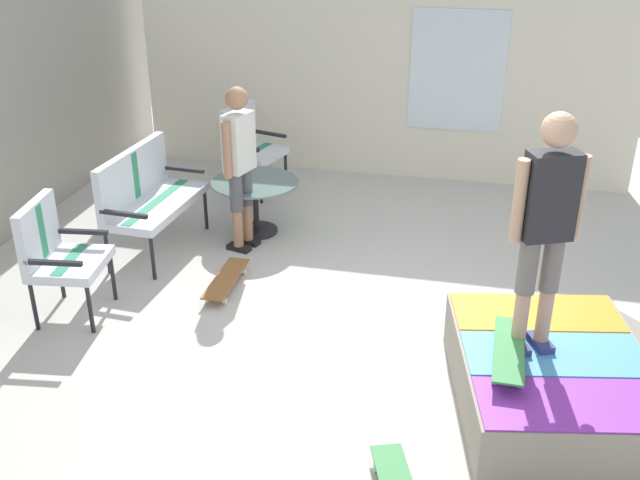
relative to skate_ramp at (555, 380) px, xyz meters
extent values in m
cube|color=beige|center=(0.63, 1.41, -0.27)|extent=(12.00, 12.00, 0.10)
cube|color=silver|center=(4.43, 1.91, 1.03)|extent=(0.20, 6.00, 2.50)
cube|color=silver|center=(4.32, 1.01, 1.13)|extent=(0.03, 1.10, 1.40)
cube|color=gray|center=(-0.01, 0.03, -0.01)|extent=(1.84, 1.55, 0.43)
cube|color=purple|center=(-0.54, -0.08, 0.22)|extent=(0.75, 1.29, 0.01)
cube|color=#4C99D8|center=(-0.01, 0.03, 0.22)|extent=(0.75, 1.29, 0.01)
cube|color=orange|center=(0.53, 0.13, 0.22)|extent=(0.75, 1.29, 0.01)
cylinder|color=#B2B2B7|center=(-0.12, 0.62, 0.19)|extent=(1.55, 0.35, 0.05)
cylinder|color=black|center=(1.11, 3.50, 0.00)|extent=(0.04, 0.04, 0.44)
cylinder|color=black|center=(2.28, 3.42, 0.00)|extent=(0.04, 0.04, 0.44)
cylinder|color=black|center=(1.14, 3.97, 0.00)|extent=(0.04, 0.04, 0.44)
cylinder|color=black|center=(2.31, 3.89, 0.00)|extent=(0.04, 0.04, 0.44)
cube|color=silver|center=(1.71, 3.70, 0.26)|extent=(1.28, 0.63, 0.08)
cube|color=#338C66|center=(1.71, 3.70, 0.30)|extent=(1.21, 0.18, 0.00)
cube|color=silver|center=(1.73, 3.93, 0.55)|extent=(1.25, 0.16, 0.50)
cube|color=#338C66|center=(1.73, 3.93, 0.55)|extent=(0.11, 0.09, 0.46)
cube|color=black|center=(1.11, 3.73, 0.42)|extent=(0.07, 0.47, 0.04)
cube|color=black|center=(2.32, 3.66, 0.42)|extent=(0.07, 0.47, 0.04)
cylinder|color=black|center=(3.09, 3.06, 0.00)|extent=(0.04, 0.04, 0.44)
cylinder|color=black|center=(3.61, 2.91, 0.00)|extent=(0.04, 0.04, 0.44)
cylinder|color=black|center=(3.22, 3.51, 0.00)|extent=(0.04, 0.04, 0.44)
cylinder|color=black|center=(3.74, 3.36, 0.00)|extent=(0.04, 0.04, 0.44)
cube|color=silver|center=(3.41, 3.21, 0.26)|extent=(0.75, 0.70, 0.08)
cube|color=#338C66|center=(3.41, 3.21, 0.30)|extent=(0.58, 0.26, 0.00)
cube|color=silver|center=(3.48, 3.44, 0.55)|extent=(0.62, 0.25, 0.50)
cube|color=#338C66|center=(3.48, 3.44, 0.55)|extent=(0.12, 0.11, 0.46)
cube|color=black|center=(3.13, 3.29, 0.42)|extent=(0.17, 0.46, 0.04)
cube|color=black|center=(3.69, 3.13, 0.42)|extent=(0.17, 0.46, 0.04)
cylinder|color=black|center=(0.16, 3.61, 0.00)|extent=(0.04, 0.04, 0.44)
cylinder|color=black|center=(0.69, 3.68, 0.00)|extent=(0.04, 0.04, 0.44)
cylinder|color=black|center=(0.09, 4.08, 0.00)|extent=(0.04, 0.04, 0.44)
cylinder|color=black|center=(0.63, 4.15, 0.00)|extent=(0.04, 0.04, 0.44)
cube|color=silver|center=(0.39, 3.88, 0.26)|extent=(0.69, 0.63, 0.08)
cube|color=#338C66|center=(0.39, 3.88, 0.30)|extent=(0.59, 0.18, 0.00)
cube|color=silver|center=(0.36, 4.11, 0.55)|extent=(0.63, 0.16, 0.50)
cube|color=#338C66|center=(0.36, 4.11, 0.55)|extent=(0.11, 0.10, 0.46)
cube|color=black|center=(0.11, 3.84, 0.42)|extent=(0.10, 0.47, 0.04)
cube|color=black|center=(0.68, 3.92, 0.42)|extent=(0.10, 0.47, 0.04)
cylinder|color=black|center=(2.33, 2.88, 0.05)|extent=(0.06, 0.06, 0.55)
cylinder|color=black|center=(2.33, 2.88, -0.21)|extent=(0.44, 0.44, 0.03)
cylinder|color=slate|center=(2.33, 2.88, 0.34)|extent=(0.90, 0.90, 0.02)
cube|color=black|center=(1.87, 2.93, -0.20)|extent=(0.17, 0.26, 0.05)
cylinder|color=#9E7051|center=(1.87, 2.93, 0.02)|extent=(0.10, 0.10, 0.39)
cylinder|color=#4C4C51|center=(1.87, 2.93, 0.41)|extent=(0.13, 0.13, 0.39)
cube|color=black|center=(2.03, 2.88, -0.20)|extent=(0.17, 0.26, 0.05)
cylinder|color=#9E7051|center=(2.03, 2.88, 0.02)|extent=(0.10, 0.10, 0.39)
cylinder|color=#4C4C51|center=(2.03, 2.88, 0.41)|extent=(0.13, 0.13, 0.39)
cube|color=silver|center=(1.95, 2.90, 0.88)|extent=(0.36, 0.26, 0.57)
sphere|color=#9E7051|center=(1.95, 2.90, 1.31)|extent=(0.22, 0.22, 0.22)
cylinder|color=#9E7051|center=(1.76, 2.96, 0.86)|extent=(0.08, 0.08, 0.54)
cylinder|color=#9E7051|center=(2.15, 2.85, 0.86)|extent=(0.08, 0.08, 0.54)
cube|color=navy|center=(0.00, 0.28, 0.25)|extent=(0.26, 0.20, 0.05)
cylinder|color=tan|center=(0.00, 0.28, 0.47)|extent=(0.10, 0.10, 0.39)
cylinder|color=slate|center=(0.00, 0.28, 0.86)|extent=(0.13, 0.13, 0.39)
cube|color=navy|center=(0.07, 0.13, 0.25)|extent=(0.26, 0.20, 0.05)
cylinder|color=tan|center=(0.07, 0.13, 0.47)|extent=(0.10, 0.10, 0.39)
cylinder|color=slate|center=(0.07, 0.13, 0.86)|extent=(0.13, 0.13, 0.39)
cube|color=#262628|center=(0.04, 0.20, 1.34)|extent=(0.29, 0.37, 0.58)
sphere|color=tan|center=(0.04, 0.20, 1.77)|extent=(0.22, 0.22, 0.22)
cylinder|color=tan|center=(-0.04, 0.39, 1.32)|extent=(0.08, 0.08, 0.55)
cylinder|color=tan|center=(0.12, 0.02, 1.32)|extent=(0.08, 0.08, 0.55)
cube|color=brown|center=(1.11, 2.80, -0.13)|extent=(0.80, 0.21, 0.02)
cylinder|color=silver|center=(1.39, 2.72, -0.19)|extent=(0.06, 0.03, 0.06)
cylinder|color=silver|center=(1.39, 2.88, -0.19)|extent=(0.06, 0.03, 0.06)
cylinder|color=silver|center=(0.83, 2.71, -0.19)|extent=(0.06, 0.03, 0.06)
cylinder|color=silver|center=(0.83, 2.87, -0.19)|extent=(0.06, 0.03, 0.06)
cylinder|color=silver|center=(-0.86, 0.95, -0.19)|extent=(0.06, 0.05, 0.06)
cylinder|color=silver|center=(-0.91, 1.10, -0.19)|extent=(0.06, 0.05, 0.06)
cube|color=#3F8C4C|center=(-0.17, 0.34, 0.32)|extent=(0.80, 0.21, 0.01)
cylinder|color=silver|center=(0.11, 0.26, 0.25)|extent=(0.06, 0.03, 0.06)
cylinder|color=silver|center=(0.11, 0.42, 0.25)|extent=(0.06, 0.03, 0.06)
cylinder|color=silver|center=(-0.45, 0.27, 0.25)|extent=(0.06, 0.03, 0.06)
cylinder|color=silver|center=(-0.45, 0.43, 0.25)|extent=(0.06, 0.03, 0.06)
camera|label=1|loc=(-4.49, 0.64, 3.11)|focal=41.95mm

